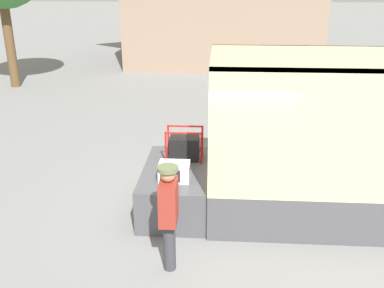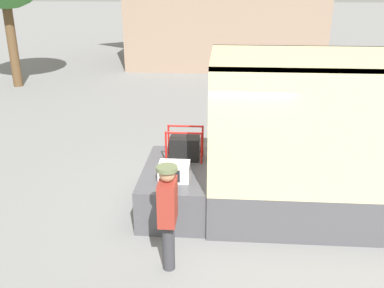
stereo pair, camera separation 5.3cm
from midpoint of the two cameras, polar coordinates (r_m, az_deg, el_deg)
The scene contains 5 objects.
ground_plane at distance 8.12m, azimuth 2.43°, elevation -8.35°, with size 160.00×160.00×0.00m, color gray.
tailgate_deck at distance 7.97m, azimuth -1.86°, elevation -5.75°, with size 1.20×2.14×0.78m, color #4C4C51.
microwave at distance 7.29m, azimuth -2.18°, elevation -3.68°, with size 0.52×0.38×0.31m.
portable_generator at distance 8.09m, azimuth -0.67°, elevation -0.49°, with size 0.70×0.43×0.61m.
worker_person at distance 6.04m, azimuth -3.00°, elevation -8.58°, with size 0.29×0.44×1.64m.
Camera 2 is at (0.21, -7.07, 3.98)m, focal length 40.00 mm.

